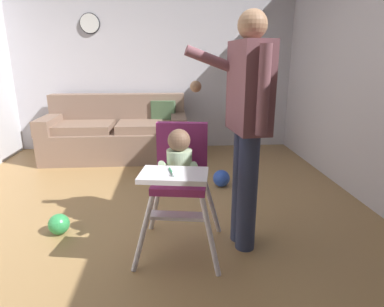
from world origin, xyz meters
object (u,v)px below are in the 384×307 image
adult_standing (247,122)px  wall_clock (90,23)px  toy_ball (221,178)px  high_chair (180,168)px  toy_ball_second (59,224)px  couch (117,134)px

adult_standing → wall_clock: 3.40m
toy_ball → wall_clock: wall_clock is taller
adult_standing → wall_clock: wall_clock is taller
high_chair → adult_standing: adult_standing is taller
high_chair → toy_ball_second: size_ratio=5.57×
high_chair → wall_clock: size_ratio=3.25×
high_chair → toy_ball_second: bearing=-97.7°
high_chair → adult_standing: (0.46, 0.04, 0.30)m
high_chair → adult_standing: size_ratio=0.56×
couch → toy_ball: (1.29, -1.23, -0.24)m
couch → toy_ball: size_ratio=10.44×
couch → toy_ball: 1.80m
toy_ball_second → wall_clock: wall_clock is taller
couch → adult_standing: (1.26, -2.37, 0.60)m
couch → high_chair: (0.80, -2.42, 0.29)m
couch → wall_clock: wall_clock is taller
high_chair → couch: bearing=-152.8°
couch → wall_clock: size_ratio=6.82×
toy_ball_second → wall_clock: bearing=94.5°
couch → toy_ball_second: 2.15m
couch → high_chair: bearing=18.3°
high_chair → toy_ball_second: (-0.96, 0.28, -0.54)m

